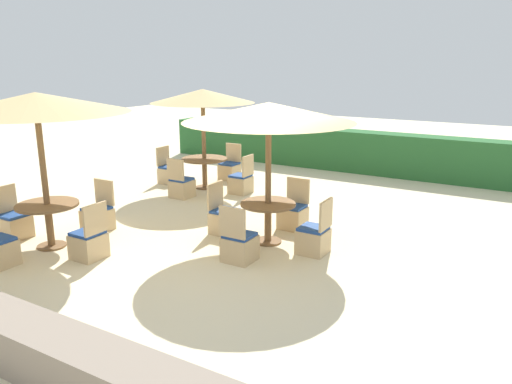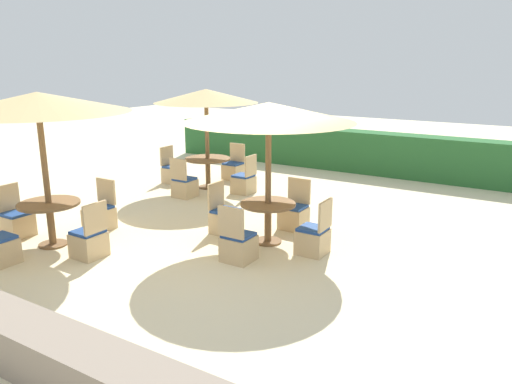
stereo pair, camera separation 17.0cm
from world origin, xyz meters
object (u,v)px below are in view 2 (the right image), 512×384
object	(u,v)px
patio_chair_back_left_north	(234,169)
patio_chair_front_left_north	(100,215)
patio_chair_back_left_west	(173,173)
round_table_front_left	(50,212)
round_table_back_left	(208,164)
patio_chair_center_east	(313,238)
parasol_front_left	(37,103)
patio_chair_center_south	(238,245)
round_table_center	(268,213)
patio_chair_back_left_south	(184,186)
patio_chair_back_left_east	(244,182)
patio_chair_center_north	(294,215)
patio_chair_front_left_west	(16,222)
parasol_center	(269,113)
patio_chair_center_west	(225,219)
parasol_back_left	(206,96)
patio_chair_front_left_east	(89,241)

from	to	relation	value
patio_chair_back_left_north	patio_chair_front_left_north	world-z (taller)	same
patio_chair_back_left_west	round_table_front_left	bearing A→B (deg)	14.90
round_table_back_left	patio_chair_center_east	world-z (taller)	patio_chair_center_east
parasol_front_left	patio_chair_back_left_west	bearing A→B (deg)	104.90
patio_chair_back_left_west	patio_chair_center_south	size ratio (longest dim) A/B	1.00
round_table_back_left	round_table_center	distance (m)	4.06
patio_chair_back_left_south	patio_chair_center_east	bearing A→B (deg)	-21.60
patio_chair_back_left_south	patio_chair_center_south	distance (m)	4.02
patio_chair_back_left_east	patio_chair_center_north	xyz separation A→B (m)	(2.18, -1.63, 0.00)
patio_chair_front_left_west	patio_chair_front_left_north	size ratio (longest dim) A/B	1.00
parasol_center	patio_chair_back_left_north	bearing A→B (deg)	131.28
patio_chair_center_west	patio_chair_center_east	bearing A→B (deg)	87.77
patio_chair_center_west	patio_chair_back_left_south	bearing A→B (deg)	-124.54
parasol_center	round_table_back_left	bearing A→B (deg)	141.67
round_table_back_left	patio_chair_back_left_east	size ratio (longest dim) A/B	1.20
parasol_back_left	round_table_center	world-z (taller)	parasol_back_left
parasol_front_left	patio_chair_front_left_west	bearing A→B (deg)	-177.77
round_table_back_left	patio_chair_center_east	bearing A→B (deg)	-32.28
patio_chair_back_left_south	round_table_front_left	size ratio (longest dim) A/B	0.91
patio_chair_center_south	parasol_front_left	xyz separation A→B (m)	(-3.08, -1.10, 2.15)
patio_chair_center_east	patio_chair_center_west	xyz separation A→B (m)	(-1.81, 0.07, 0.00)
patio_chair_back_left_east	patio_chair_front_left_west	distance (m)	4.99
parasol_back_left	patio_chair_back_left_west	world-z (taller)	parasol_back_left
patio_chair_center_north	patio_chair_front_left_west	bearing A→B (deg)	36.56
round_table_back_left	parasol_center	world-z (taller)	parasol_center
patio_chair_center_west	parasol_back_left	bearing A→B (deg)	-137.85
parasol_front_left	patio_chair_front_left_east	bearing A→B (deg)	-1.12
round_table_back_left	patio_chair_front_left_west	bearing A→B (deg)	-99.97
patio_chair_back_left_east	patio_chair_front_left_west	world-z (taller)	same
round_table_center	patio_chair_front_left_east	world-z (taller)	patio_chair_front_left_east
patio_chair_front_left_east	patio_chair_front_left_north	world-z (taller)	same
patio_chair_back_left_south	parasol_front_left	size ratio (longest dim) A/B	0.32
round_table_center	patio_chair_center_south	world-z (taller)	patio_chair_center_south
patio_chair_back_left_east	patio_chair_center_south	world-z (taller)	same
patio_chair_center_east	patio_chair_front_left_west	xyz separation A→B (m)	(-4.90, -2.04, 0.00)
patio_chair_back_left_west	patio_chair_back_left_east	world-z (taller)	same
patio_chair_center_east	parasol_front_left	xyz separation A→B (m)	(-3.96, -2.00, 2.15)
patio_chair_back_left_east	parasol_front_left	xyz separation A→B (m)	(-0.93, -4.59, 2.15)
round_table_center	patio_chair_back_left_east	bearing A→B (deg)	130.17
patio_chair_back_left_east	patio_chair_front_left_east	size ratio (longest dim) A/B	1.00
patio_chair_back_left_east	patio_chair_front_left_west	xyz separation A→B (m)	(-1.86, -4.63, 0.00)
patio_chair_center_west	patio_chair_back_left_west	bearing A→B (deg)	-126.19
round_table_center	patio_chair_back_left_south	bearing A→B (deg)	153.88
round_table_center	parasol_front_left	size ratio (longest dim) A/B	0.32
patio_chair_center_west	patio_chair_front_left_east	xyz separation A→B (m)	(-1.18, -2.09, 0.00)
patio_chair_back_left_north	patio_chair_front_left_north	distance (m)	4.64
patio_chair_back_left_south	round_table_center	xyz separation A→B (m)	(3.13, -1.53, 0.28)
patio_chair_back_left_south	patio_chair_front_left_east	distance (m)	3.75
patio_chair_back_left_west	patio_chair_back_left_east	xyz separation A→B (m)	(2.13, 0.07, 0.00)
patio_chair_back_left_north	patio_chair_back_left_east	bearing A→B (deg)	133.77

